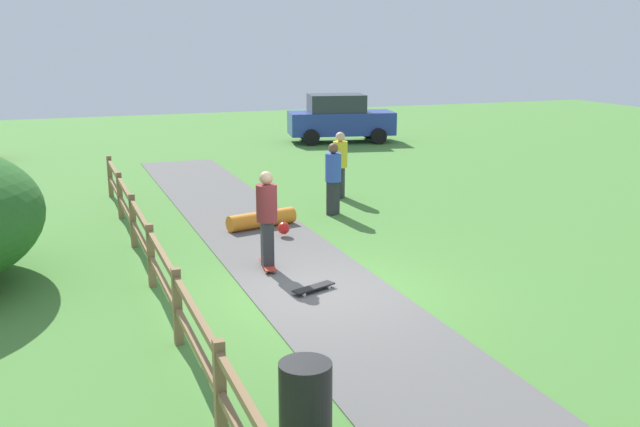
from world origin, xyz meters
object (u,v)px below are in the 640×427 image
(trash_bin, at_px, (305,403))
(bystander_yellow, at_px, (340,162))
(skater_riding, at_px, (267,215))
(parked_car_blue, at_px, (340,118))
(bystander_blue, at_px, (333,176))
(skateboard_loose, at_px, (314,287))
(skater_fallen, at_px, (263,220))

(trash_bin, distance_m, bystander_yellow, 12.06)
(skater_riding, distance_m, parked_car_blue, 16.83)
(bystander_blue, height_order, parked_car_blue, parked_car_blue)
(skater_riding, xyz_separation_m, parked_car_blue, (7.55, 15.05, -0.07))
(parked_car_blue, bearing_deg, bystander_yellow, -112.12)
(bystander_yellow, xyz_separation_m, parked_car_blue, (3.99, 9.81, -0.00))
(skater_riding, height_order, bystander_blue, skater_riding)
(bystander_yellow, height_order, bystander_blue, bystander_yellow)
(skateboard_loose, height_order, parked_car_blue, parked_car_blue)
(skater_riding, bearing_deg, trash_bin, -102.80)
(skateboard_loose, relative_size, bystander_blue, 0.48)
(trash_bin, xyz_separation_m, parked_car_blue, (8.86, 20.82, 0.51))
(skater_fallen, relative_size, bystander_yellow, 0.95)
(skater_riding, distance_m, bystander_yellow, 6.34)
(parked_car_blue, bearing_deg, skateboard_loose, -113.53)
(parked_car_blue, bearing_deg, skater_riding, -116.65)
(skateboard_loose, bearing_deg, bystander_blue, 65.04)
(trash_bin, height_order, skater_riding, skater_riding)
(skater_fallen, relative_size, bystander_blue, 0.96)
(trash_bin, relative_size, parked_car_blue, 0.20)
(skateboard_loose, distance_m, bystander_yellow, 7.48)
(bystander_yellow, xyz_separation_m, bystander_blue, (-0.86, -1.68, -0.02))
(parked_car_blue, bearing_deg, trash_bin, -113.06)
(skater_riding, bearing_deg, bystander_blue, 52.81)
(skater_fallen, bearing_deg, bystander_yellow, 40.49)
(trash_bin, xyz_separation_m, bystander_yellow, (4.88, 11.01, 0.51))
(skater_riding, height_order, skater_fallen, skater_riding)
(skater_riding, bearing_deg, parked_car_blue, 63.35)
(trash_bin, relative_size, skateboard_loose, 1.10)
(skater_fallen, xyz_separation_m, parked_car_blue, (6.80, 12.21, 0.76))
(skateboard_loose, distance_m, bystander_blue, 5.61)
(skateboard_loose, bearing_deg, parked_car_blue, 66.47)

